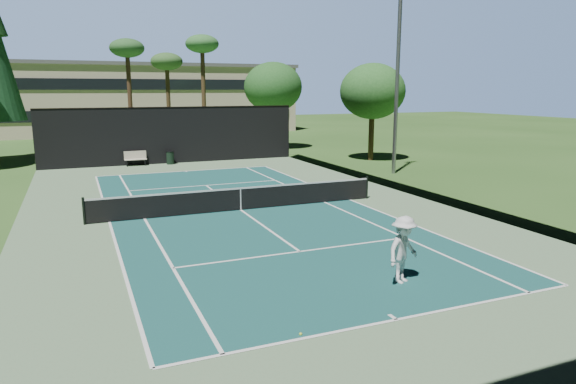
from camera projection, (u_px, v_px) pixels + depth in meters
name	position (u px, v px, depth m)	size (l,w,h in m)	color
ground	(241.00, 210.00, 22.54)	(160.00, 160.00, 0.00)	#2E5620
apron_slab	(241.00, 210.00, 22.54)	(18.00, 32.00, 0.01)	#63865D
court_surface	(241.00, 210.00, 22.54)	(10.97, 23.77, 0.01)	#19504D
court_lines	(241.00, 210.00, 22.54)	(11.07, 23.87, 0.01)	white
tennis_net	(241.00, 198.00, 22.43)	(12.90, 0.10, 1.10)	black
fence	(240.00, 165.00, 22.21)	(18.04, 32.05, 4.03)	black
player	(403.00, 250.00, 13.94)	(1.21, 0.69, 1.87)	white
tennis_ball_a	(301.00, 334.00, 11.05)	(0.07, 0.07, 0.07)	#D4F537
tennis_ball_b	(130.00, 200.00, 24.42)	(0.06, 0.06, 0.06)	gold
tennis_ball_c	(205.00, 199.00, 24.66)	(0.07, 0.07, 0.07)	yellow
tennis_ball_d	(108.00, 198.00, 24.96)	(0.07, 0.07, 0.07)	yellow
park_bench	(135.00, 158.00, 35.66)	(1.50, 0.45, 1.02)	beige
trash_bin	(170.00, 158.00, 36.37)	(0.56, 0.56, 0.95)	black
palm_a	(127.00, 53.00, 41.91)	(2.80, 2.80, 9.32)	#4C3220
palm_b	(167.00, 65.00, 45.20)	(2.80, 2.80, 8.42)	#49351F
palm_c	(202.00, 49.00, 43.18)	(2.80, 2.80, 9.77)	#4E3821
decid_tree_a	(273.00, 87.00, 45.17)	(5.12, 5.12, 7.62)	#4D3221
decid_tree_b	(373.00, 91.00, 37.69)	(4.80, 4.80, 7.14)	#4D3721
campus_building	(128.00, 98.00, 63.33)	(40.50, 12.50, 8.30)	beige
light_pole	(398.00, 69.00, 31.24)	(0.90, 0.25, 12.22)	gray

